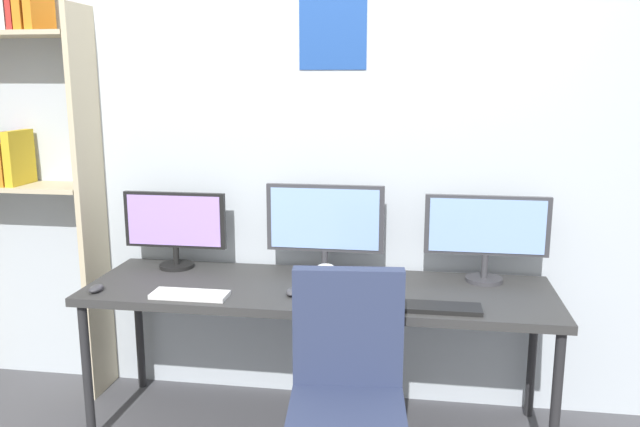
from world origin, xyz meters
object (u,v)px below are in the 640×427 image
monitor_left (175,225)px  keyboard_right (438,308)px  mouse_right_side (96,288)px  office_chair (347,423)px  bookshelf (5,129)px  desk (318,297)px  keyboard_left (190,295)px  monitor_center (325,223)px  monitor_right (486,231)px  mouse_left_side (292,292)px  coffee_mug (326,275)px

monitor_left → keyboard_right: 1.44m
keyboard_right → mouse_right_side: mouse_right_side is taller
office_chair → bookshelf: bearing=155.9°
desk → monitor_left: (-0.79, 0.21, 0.28)m
keyboard_left → mouse_right_side: mouse_right_side is taller
desk → monitor_center: (0.00, 0.21, 0.32)m
monitor_center → monitor_right: (0.79, -0.00, -0.01)m
monitor_left → keyboard_left: (0.23, -0.44, -0.22)m
monitor_right → mouse_left_side: 0.99m
desk → monitor_left: bearing=165.0°
monitor_center → mouse_left_side: monitor_center is taller
monitor_right → keyboard_right: (-0.23, -0.44, -0.24)m
desk → bookshelf: 1.90m
keyboard_right → mouse_left_side: mouse_left_side is taller
desk → mouse_left_side: (-0.10, -0.13, 0.07)m
bookshelf → coffee_mug: bearing=-5.6°
monitor_left → mouse_right_side: 0.54m
bookshelf → desk: bearing=-7.6°
office_chair → monitor_right: size_ratio=1.66×
mouse_left_side → mouse_right_side: bearing=-174.2°
monitor_right → monitor_left: bearing=-180.0°
monitor_center → keyboard_left: 0.76m
monitor_center → keyboard_left: size_ratio=1.69×
monitor_left → coffee_mug: 0.86m
keyboard_right → mouse_right_side: size_ratio=3.84×
monitor_left → mouse_left_side: (0.69, -0.35, -0.21)m
office_chair → desk: bearing=108.4°
monitor_left → monitor_right: monitor_right is taller
bookshelf → mouse_right_side: 1.09m
monitor_left → office_chair: bearing=-40.2°
desk → keyboard_right: 0.61m
monitor_center → mouse_left_side: (-0.10, -0.35, -0.25)m
desk → monitor_center: bearing=90.0°
monitor_right → monitor_center: bearing=180.0°
keyboard_left → keyboard_right: same height
bookshelf → office_chair: size_ratio=2.26×
desk → monitor_right: monitor_right is taller
monitor_right → bookshelf: bearing=179.6°
monitor_center → mouse_right_side: 1.14m
office_chair → keyboard_left: (-0.77, 0.41, 0.35)m
office_chair → keyboard_left: office_chair is taller
desk → mouse_left_side: size_ratio=23.19×
mouse_right_side → coffee_mug: bearing=15.3°
desk → coffee_mug: (0.03, 0.06, 0.10)m
monitor_center → monitor_left: bearing=-180.0°
bookshelf → monitor_left: size_ratio=4.13×
monitor_left → monitor_right: size_ratio=0.91×
monitor_left → keyboard_left: size_ratio=1.55×
bookshelf → keyboard_left: (1.16, -0.46, -0.71)m
desk → office_chair: bearing=-71.6°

